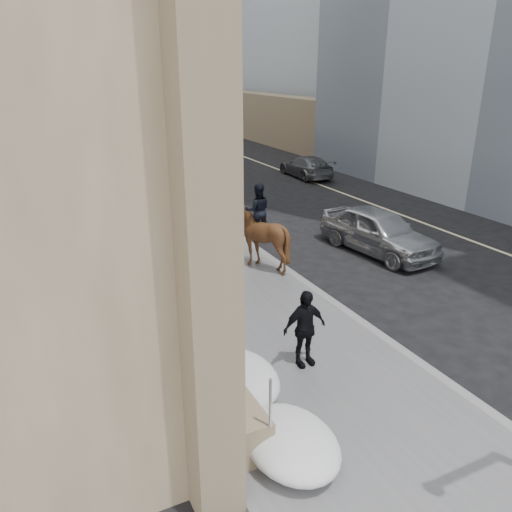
% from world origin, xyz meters
% --- Properties ---
extents(ground, '(140.00, 140.00, 0.00)m').
position_xyz_m(ground, '(0.00, 0.00, 0.00)').
color(ground, black).
rests_on(ground, ground).
extents(sidewalk, '(5.00, 80.00, 0.12)m').
position_xyz_m(sidewalk, '(0.00, 10.00, 0.06)').
color(sidewalk, '#545456').
rests_on(sidewalk, ground).
extents(curb, '(0.24, 80.00, 0.12)m').
position_xyz_m(curb, '(2.62, 10.00, 0.06)').
color(curb, slate).
rests_on(curb, ground).
extents(lane_line, '(0.15, 70.00, 0.01)m').
position_xyz_m(lane_line, '(10.50, 10.00, 0.01)').
color(lane_line, '#BFB78C').
rests_on(lane_line, ground).
extents(far_podium, '(2.00, 80.00, 4.00)m').
position_xyz_m(far_podium, '(15.50, 10.00, 2.00)').
color(far_podium, '#847355').
rests_on(far_podium, ground).
extents(streetlight_mid, '(1.71, 0.24, 8.00)m').
position_xyz_m(streetlight_mid, '(2.74, 14.00, 4.58)').
color(streetlight_mid, '#2D2D30').
rests_on(streetlight_mid, ground).
extents(streetlight_far, '(1.71, 0.24, 8.00)m').
position_xyz_m(streetlight_far, '(2.74, 34.00, 4.58)').
color(streetlight_far, '#2D2D30').
rests_on(streetlight_far, ground).
extents(traffic_signal, '(4.10, 0.22, 6.00)m').
position_xyz_m(traffic_signal, '(2.07, 22.00, 4.00)').
color(traffic_signal, '#2D2D30').
rests_on(traffic_signal, ground).
extents(snow_bank, '(1.70, 18.10, 0.76)m').
position_xyz_m(snow_bank, '(-1.42, 8.11, 0.47)').
color(snow_bank, white).
rests_on(snow_bank, sidewalk).
extents(mounted_horse_left, '(1.41, 2.30, 2.57)m').
position_xyz_m(mounted_horse_left, '(-0.86, 3.71, 1.11)').
color(mounted_horse_left, '#522E18').
rests_on(mounted_horse_left, sidewalk).
extents(mounted_horse_right, '(2.18, 2.31, 2.70)m').
position_xyz_m(mounted_horse_right, '(1.91, 5.90, 1.26)').
color(mounted_horse_right, '#3F2412').
rests_on(mounted_horse_right, sidewalk).
extents(pedestrian, '(1.04, 0.45, 1.76)m').
position_xyz_m(pedestrian, '(0.25, 0.33, 1.00)').
color(pedestrian, black).
rests_on(pedestrian, sidewalk).
extents(car_silver, '(2.42, 4.88, 1.60)m').
position_xyz_m(car_silver, '(6.44, 5.49, 0.80)').
color(car_silver, '#A0A3A8').
rests_on(car_silver, ground).
extents(car_grey, '(1.93, 4.41, 1.26)m').
position_xyz_m(car_grey, '(10.87, 17.68, 0.63)').
color(car_grey, '#54575B').
rests_on(car_grey, ground).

